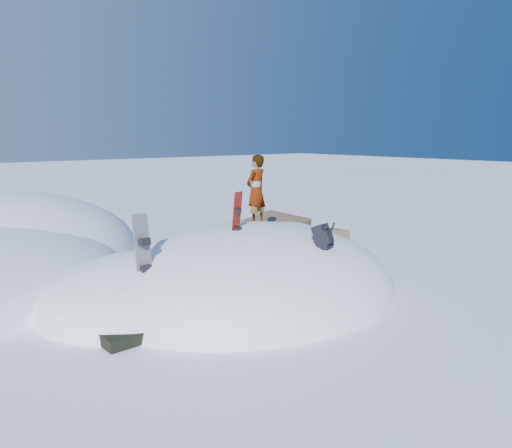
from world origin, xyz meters
TOP-DOWN VIEW (x-y plane):
  - ground at (0.00, 0.00)m, footprint 120.00×120.00m
  - snow_mound at (-0.17, 0.24)m, footprint 8.00×6.00m
  - rock_outcrop at (3.72, 3.01)m, footprint 4.68×4.41m
  - snowboard_red at (-0.43, -0.14)m, footprint 0.29×0.24m
  - snowboard_dark at (-2.58, -0.14)m, footprint 0.34×0.26m
  - backpack at (0.63, -1.64)m, footprint 0.45×0.52m
  - gear_pile at (-3.33, -0.89)m, footprint 0.94×0.71m
  - person at (1.10, 1.08)m, footprint 0.72×0.56m

SIDE VIEW (x-z plane):
  - ground at x=0.00m, z-range 0.00..0.00m
  - snow_mound at x=-0.17m, z-range -1.50..1.50m
  - rock_outcrop at x=3.72m, z-range -0.82..0.85m
  - gear_pile at x=-3.33m, z-range 0.00..0.25m
  - snowboard_dark at x=-2.58m, z-range 0.35..2.05m
  - backpack at x=0.63m, z-range 1.15..1.72m
  - snowboard_red at x=-0.43m, z-range 0.97..2.31m
  - person at x=1.10m, z-range 1.24..2.98m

